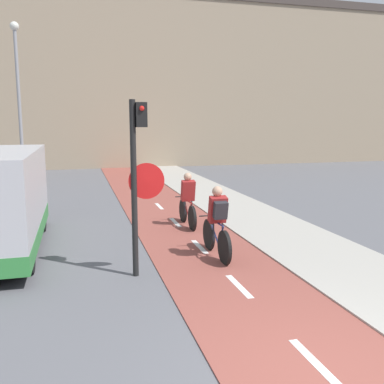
% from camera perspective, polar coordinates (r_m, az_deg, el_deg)
% --- Properties ---
extents(building_row_background, '(60.00, 5.20, 11.05)m').
position_cam_1_polar(building_row_background, '(29.92, -10.26, 14.26)').
color(building_row_background, gray).
rests_on(building_row_background, ground_plane).
extents(traffic_light_pole, '(0.67, 0.25, 3.27)m').
position_cam_1_polar(traffic_light_pole, '(7.87, -7.20, 3.02)').
color(traffic_light_pole, black).
rests_on(traffic_light_pole, ground_plane).
extents(street_lamp_far, '(0.36, 0.36, 6.91)m').
position_cam_1_polar(street_lamp_far, '(19.64, -22.14, 12.55)').
color(street_lamp_far, gray).
rests_on(street_lamp_far, ground_plane).
extents(cyclist_near, '(0.46, 1.78, 1.54)m').
position_cam_1_polar(cyclist_near, '(9.12, 3.38, -4.34)').
color(cyclist_near, black).
rests_on(cyclist_near, ground_plane).
extents(cyclist_far, '(0.46, 1.70, 1.51)m').
position_cam_1_polar(cyclist_far, '(11.82, -0.58, -1.43)').
color(cyclist_far, black).
rests_on(cyclist_far, ground_plane).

